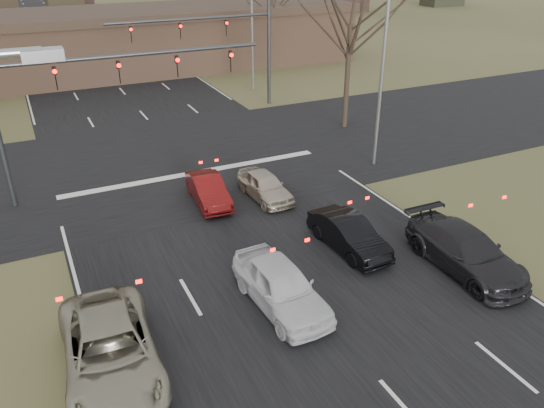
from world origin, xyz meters
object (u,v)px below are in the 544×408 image
(streetlight_right_far, at_px, (250,16))
(car_red_ahead, at_px, (208,190))
(mast_arm_near, at_px, (72,87))
(car_black_hatch, at_px, (349,234))
(car_charcoal_sedan, at_px, (466,251))
(car_silver_ahead, at_px, (265,186))
(car_silver_suv, at_px, (110,351))
(car_white_sedan, at_px, (281,286))
(streetlight_right_near, at_px, (380,59))
(mast_arm_far, at_px, (231,35))
(building, at_px, (125,41))

(streetlight_right_far, bearing_deg, car_red_ahead, -119.32)
(mast_arm_near, xyz_separation_m, car_black_hatch, (8.23, -9.68, -4.42))
(car_charcoal_sedan, relative_size, car_silver_ahead, 1.41)
(streetlight_right_far, xyz_separation_m, car_silver_ahead, (-7.31, -18.18, -4.96))
(car_silver_suv, bearing_deg, car_red_ahead, 59.25)
(car_white_sedan, distance_m, car_red_ahead, 8.22)
(streetlight_right_far, bearing_deg, car_white_sedan, -111.76)
(car_white_sedan, distance_m, car_black_hatch, 4.42)
(streetlight_right_near, xyz_separation_m, car_silver_ahead, (-6.81, -1.18, -4.96))
(streetlight_right_far, bearing_deg, mast_arm_near, -136.11)
(streetlight_right_far, relative_size, car_red_ahead, 2.67)
(streetlight_right_far, relative_size, car_charcoal_sedan, 1.95)
(mast_arm_far, height_order, car_silver_ahead, mast_arm_far)
(car_white_sedan, relative_size, car_charcoal_sedan, 0.87)
(car_charcoal_sedan, bearing_deg, mast_arm_near, 133.01)
(streetlight_right_near, relative_size, car_white_sedan, 2.23)
(car_white_sedan, bearing_deg, car_black_hatch, 24.43)
(building, distance_m, streetlight_right_near, 28.97)
(car_charcoal_sedan, bearing_deg, car_silver_suv, 179.89)
(car_red_ahead, bearing_deg, building, 89.37)
(building, height_order, mast_arm_near, mast_arm_near)
(building, distance_m, car_charcoal_sedan, 37.93)
(car_black_hatch, height_order, car_silver_ahead, car_black_hatch)
(car_silver_suv, xyz_separation_m, car_black_hatch, (9.49, 2.67, -0.09))
(car_charcoal_sedan, bearing_deg, car_white_sedan, 173.46)
(streetlight_right_near, xyz_separation_m, car_silver_suv, (-15.31, -9.35, -4.84))
(building, xyz_separation_m, streetlight_right_far, (7.32, -11.00, 2.92))
(mast_arm_far, height_order, streetlight_right_near, streetlight_right_near)
(streetlight_right_near, distance_m, car_silver_suv, 18.58)
(mast_arm_near, relative_size, streetlight_right_near, 1.21)
(car_red_ahead, xyz_separation_m, car_silver_ahead, (2.52, -0.70, 0.00))
(mast_arm_near, distance_m, car_silver_ahead, 9.48)
(mast_arm_far, distance_m, car_silver_suv, 26.04)
(car_silver_ahead, bearing_deg, streetlight_right_far, 65.82)
(mast_arm_near, bearing_deg, car_black_hatch, -49.64)
(mast_arm_near, height_order, car_charcoal_sedan, mast_arm_near)
(mast_arm_near, xyz_separation_m, mast_arm_far, (11.41, 10.00, -0.06))
(mast_arm_near, xyz_separation_m, streetlight_right_far, (14.55, 14.00, 0.51))
(mast_arm_near, distance_m, car_black_hatch, 13.45)
(car_silver_suv, bearing_deg, car_silver_ahead, 47.14)
(car_red_ahead, bearing_deg, streetlight_right_near, 7.39)
(streetlight_right_near, xyz_separation_m, car_black_hatch, (-5.82, -6.68, -4.93))
(building, height_order, streetlight_right_far, streetlight_right_far)
(streetlight_right_near, distance_m, car_black_hatch, 10.14)
(streetlight_right_far, height_order, car_charcoal_sedan, streetlight_right_far)
(streetlight_right_far, distance_m, car_silver_ahead, 20.22)
(building, relative_size, streetlight_right_far, 4.24)
(building, height_order, car_charcoal_sedan, building)
(mast_arm_far, distance_m, streetlight_right_far, 5.12)
(mast_arm_near, xyz_separation_m, streetlight_right_near, (14.05, -3.00, 0.51))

